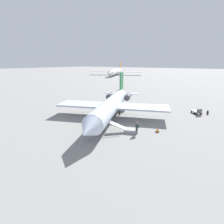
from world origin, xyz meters
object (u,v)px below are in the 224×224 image
luggage_cart (196,112)px  airplane_far_center (116,71)px  airplane_main (112,104)px  boarding_stairs (128,130)px  passenger (137,127)px  suitcase (208,112)px

luggage_cart → airplane_far_center: bearing=-179.3°
luggage_cart → airplane_main: bearing=-90.9°
boarding_stairs → airplane_main: bearing=-61.5°
passenger → suitcase: 18.37m
airplane_far_center → boarding_stairs: 120.01m
suitcase → airplane_far_center: bearing=-136.7°
boarding_stairs → passenger: bearing=166.5°
airplane_main → luggage_cart: 17.00m
suitcase → airplane_main: bearing=-50.8°
boarding_stairs → suitcase: boarding_stairs is taller
airplane_main → airplane_far_center: size_ratio=0.53×
boarding_stairs → suitcase: size_ratio=4.65×
airplane_far_center → passenger: bearing=11.1°
airplane_main → airplane_far_center: 112.02m
luggage_cart → suitcase: (-1.06, 1.89, -0.13)m
airplane_main → airplane_far_center: bearing=-169.4°
suitcase → passenger: bearing=-22.0°
boarding_stairs → luggage_cart: 17.37m
airplane_main → suitcase: airplane_main is taller
passenger → luggage_cart: bearing=-130.3°
airplane_main → passenger: bearing=34.7°
boarding_stairs → passenger: boarding_stairs is taller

